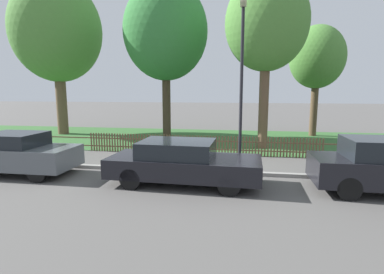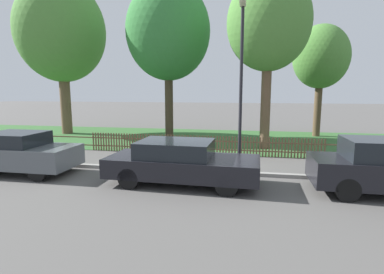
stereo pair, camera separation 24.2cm
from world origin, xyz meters
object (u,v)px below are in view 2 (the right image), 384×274
Objects in this scene: parked_car_navy_estate at (181,162)px; covered_motorcycle at (182,149)px; parked_car_black_saloon at (20,153)px; tree_nearest_kerb at (61,32)px; tree_behind_motorcycle at (168,32)px; tree_mid_park at (269,24)px; street_lamp at (241,67)px; tree_far_left at (321,58)px.

parked_car_navy_estate is 2.20m from covered_motorcycle.
tree_nearest_kerb is at bearing 114.40° from parked_car_black_saloon.
tree_nearest_kerb is at bearing 138.63° from parked_car_navy_estate.
parked_car_black_saloon is at bearing -109.72° from tree_behind_motorcycle.
tree_nearest_kerb is 12.95m from tree_mid_park.
street_lamp is (1.70, 1.58, 2.90)m from parked_car_navy_estate.
street_lamp is at bearing 44.78° from parked_car_navy_estate.
street_lamp is (11.51, -7.64, -2.90)m from tree_nearest_kerb.
street_lamp is (2.15, -0.57, 2.94)m from covered_motorcycle.
tree_nearest_kerb is (-9.81, 9.23, 5.80)m from parked_car_navy_estate.
tree_behind_motorcycle is at bearing 121.70° from street_lamp.
parked_car_navy_estate is 0.81× the size of street_lamp.
parked_car_navy_estate is at bearing -137.10° from street_lamp.
parked_car_black_saloon is 5.61m from covered_motorcycle.
parked_car_black_saloon is 11.51m from tree_nearest_kerb.
parked_car_navy_estate is at bearing -43.26° from tree_nearest_kerb.
tree_behind_motorcycle is 5.92m from tree_mid_park.
parked_car_black_saloon is at bearing -160.92° from covered_motorcycle.
tree_far_left is (16.01, 1.73, -1.70)m from tree_nearest_kerb.
parked_car_black_saloon is 1.89× the size of covered_motorcycle.
parked_car_navy_estate is 0.56× the size of tree_mid_park.
street_lamp is (7.39, 1.43, 2.86)m from parked_car_black_saloon.
tree_far_left reaches higher than covered_motorcycle.
parked_car_black_saloon is 5.68m from parked_car_navy_estate.
tree_mid_park is (8.48, 6.16, 5.18)m from parked_car_black_saloon.
tree_nearest_kerb is 7.20m from tree_behind_motorcycle.
tree_nearest_kerb is 1.44× the size of tree_far_left.
tree_behind_motorcycle is 8.66m from street_lamp.
parked_car_black_saloon is at bearing -137.72° from tree_far_left.
tree_far_left is at bearing 6.17° from tree_nearest_kerb.
tree_behind_motorcycle reaches higher than tree_mid_park.
tree_mid_park is at bearing 35.94° from parked_car_black_saloon.
tree_mid_park reaches higher than parked_car_navy_estate.
tree_mid_park is 5.87m from tree_far_left.
tree_nearest_kerb reaches higher than street_lamp.
parked_car_navy_estate is 0.69× the size of tree_far_left.
tree_nearest_kerb is 14.12m from street_lamp.
tree_behind_motorcycle is at bearing 70.23° from parked_car_black_saloon.
parked_car_black_saloon is 0.66× the size of street_lamp.
covered_motorcycle is 13.11m from tree_nearest_kerb.
covered_motorcycle is 8.77m from tree_behind_motorcycle.
parked_car_navy_estate is at bearing -80.17° from covered_motorcycle.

